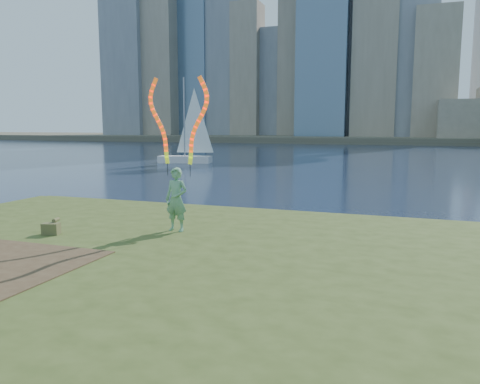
% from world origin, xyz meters
% --- Properties ---
extents(ground, '(320.00, 320.00, 0.00)m').
position_xyz_m(ground, '(0.00, 0.00, 0.00)').
color(ground, '#18243C').
rests_on(ground, ground).
extents(grassy_knoll, '(20.00, 18.00, 0.80)m').
position_xyz_m(grassy_knoll, '(0.00, -2.30, 0.34)').
color(grassy_knoll, '#3A4A1A').
rests_on(grassy_knoll, ground).
extents(far_shore, '(320.00, 40.00, 1.20)m').
position_xyz_m(far_shore, '(0.00, 95.00, 0.60)').
color(far_shore, brown).
rests_on(far_shore, ground).
extents(woman_with_ribbons, '(2.00, 0.39, 3.91)m').
position_xyz_m(woman_with_ribbons, '(-0.33, 0.45, 2.24)').
color(woman_with_ribbons, '#1B792F').
rests_on(woman_with_ribbons, grassy_knoll).
extents(canvas_bag, '(0.42, 0.47, 0.35)m').
position_xyz_m(canvas_bag, '(-2.89, -0.87, 0.94)').
color(canvas_bag, brown).
rests_on(canvas_bag, grassy_knoll).
extents(sailboat, '(5.03, 2.26, 7.54)m').
position_xyz_m(sailboat, '(-13.69, 28.40, 1.30)').
color(sailboat, white).
rests_on(sailboat, ground).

